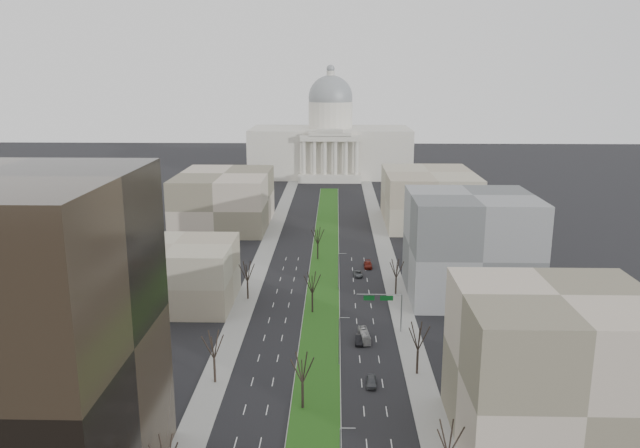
% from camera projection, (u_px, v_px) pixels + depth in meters
% --- Properties ---
extents(ground, '(600.00, 600.00, 0.00)m').
position_uv_depth(ground, '(325.00, 260.00, 174.53)').
color(ground, black).
rests_on(ground, ground).
extents(median, '(8.00, 222.03, 0.20)m').
position_uv_depth(median, '(325.00, 260.00, 173.52)').
color(median, '#999993').
rests_on(median, ground).
extents(sidewalk_left, '(5.00, 330.00, 0.15)m').
position_uv_depth(sidewalk_left, '(251.00, 289.00, 150.66)').
color(sidewalk_left, gray).
rests_on(sidewalk_left, ground).
extents(sidewalk_right, '(5.00, 330.00, 0.15)m').
position_uv_depth(sidewalk_right, '(396.00, 290.00, 149.78)').
color(sidewalk_right, gray).
rests_on(sidewalk_right, ground).
extents(capitol, '(80.00, 46.00, 55.00)m').
position_uv_depth(capitol, '(330.00, 143.00, 316.04)').
color(capitol, beige).
rests_on(capitol, ground).
extents(building_beige_left, '(26.00, 22.00, 14.00)m').
position_uv_depth(building_beige_left, '(175.00, 274.00, 139.70)').
color(building_beige_left, tan).
rests_on(building_beige_left, ground).
extents(building_tan_right, '(26.00, 24.00, 22.00)m').
position_uv_depth(building_tan_right, '(553.00, 370.00, 85.61)').
color(building_tan_right, '#79725D').
rests_on(building_tan_right, ground).
extents(building_grey_right, '(28.00, 26.00, 24.00)m').
position_uv_depth(building_grey_right, '(470.00, 246.00, 143.65)').
color(building_grey_right, slate).
rests_on(building_grey_right, ground).
extents(building_far_left, '(30.00, 40.00, 18.00)m').
position_uv_depth(building_far_left, '(224.00, 199.00, 212.16)').
color(building_far_left, '#79725D').
rests_on(building_far_left, ground).
extents(building_far_right, '(30.00, 40.00, 18.00)m').
position_uv_depth(building_far_right, '(428.00, 198.00, 215.26)').
color(building_far_right, tan).
rests_on(building_far_right, ground).
extents(tree_left_mid, '(5.40, 5.40, 9.72)m').
position_uv_depth(tree_left_mid, '(214.00, 344.00, 103.35)').
color(tree_left_mid, black).
rests_on(tree_left_mid, ground).
extents(tree_left_far, '(5.28, 5.28, 9.50)m').
position_uv_depth(tree_left_far, '(247.00, 271.00, 142.26)').
color(tree_left_far, black).
rests_on(tree_left_far, ground).
extents(tree_right_near, '(5.16, 5.16, 9.29)m').
position_uv_depth(tree_right_near, '(449.00, 438.00, 77.30)').
color(tree_right_near, black).
rests_on(tree_right_near, ground).
extents(tree_right_mid, '(5.52, 5.52, 9.94)m').
position_uv_depth(tree_right_mid, '(418.00, 336.00, 106.34)').
color(tree_right_mid, black).
rests_on(tree_right_mid, ground).
extents(tree_right_far, '(5.04, 5.04, 9.07)m').
position_uv_depth(tree_right_far, '(396.00, 268.00, 145.35)').
color(tree_right_far, black).
rests_on(tree_right_far, ground).
extents(tree_median_a, '(5.40, 5.40, 9.72)m').
position_uv_depth(tree_median_a, '(302.00, 367.00, 95.20)').
color(tree_median_a, black).
rests_on(tree_median_a, ground).
extents(tree_median_b, '(5.40, 5.40, 9.72)m').
position_uv_depth(tree_median_b, '(312.00, 282.00, 134.06)').
color(tree_median_b, black).
rests_on(tree_median_b, ground).
extents(tree_median_c, '(5.40, 5.40, 9.72)m').
position_uv_depth(tree_median_c, '(318.00, 235.00, 172.93)').
color(tree_median_c, black).
rests_on(tree_median_c, ground).
extents(streetlamp_median_b, '(1.90, 0.20, 9.16)m').
position_uv_depth(streetlamp_median_b, '(340.00, 340.00, 110.14)').
color(streetlamp_median_b, gray).
rests_on(streetlamp_median_b, ground).
extents(streetlamp_median_c, '(1.90, 0.20, 9.16)m').
position_uv_depth(streetlamp_median_c, '(339.00, 271.00, 149.01)').
color(streetlamp_median_c, gray).
rests_on(streetlamp_median_c, ground).
extents(mast_arm_signs, '(9.12, 0.24, 8.09)m').
position_uv_depth(mast_arm_signs, '(388.00, 303.00, 124.19)').
color(mast_arm_signs, gray).
rests_on(mast_arm_signs, ground).
extents(car_grey_near, '(1.96, 4.40, 1.47)m').
position_uv_depth(car_grey_near, '(371.00, 381.00, 103.96)').
color(car_grey_near, '#47494E').
rests_on(car_grey_near, ground).
extents(car_black, '(1.93, 4.70, 1.52)m').
position_uv_depth(car_black, '(360.00, 339.00, 120.35)').
color(car_black, black).
rests_on(car_black, ground).
extents(car_red, '(2.15, 5.23, 1.51)m').
position_uv_depth(car_red, '(368.00, 265.00, 167.22)').
color(car_red, '#62150D').
rests_on(car_red, ground).
extents(car_grey_far, '(2.43, 4.75, 1.28)m').
position_uv_depth(car_grey_far, '(358.00, 274.00, 160.13)').
color(car_grey_far, '#4D5154').
rests_on(car_grey_far, ground).
extents(box_van, '(2.30, 6.87, 1.88)m').
position_uv_depth(box_van, '(364.00, 336.00, 121.55)').
color(box_van, '#B8B8B8').
rests_on(box_van, ground).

